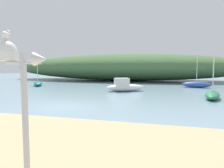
# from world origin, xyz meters

# --- Properties ---
(ground_plane) EXTENTS (120.00, 120.00, 0.00)m
(ground_plane) POSITION_xyz_m (0.00, 0.00, 0.00)
(ground_plane) COLOR #7A99A8
(distant_hill) EXTENTS (47.20, 14.44, 5.16)m
(distant_hill) POSITION_xyz_m (-1.68, 26.62, 2.58)
(distant_hill) COLOR #476B3D
(distant_hill) RESTS_ON ground
(mast_structure) EXTENTS (1.12, 0.44, 2.86)m
(mast_structure) POSITION_xyz_m (3.50, -8.39, 2.50)
(mast_structure) COLOR silver
(mast_structure) RESTS_ON beach_sand
(seagull_on_radar) EXTENTS (0.16, 0.31, 0.22)m
(seagull_on_radar) POSITION_xyz_m (3.32, -8.38, 3.19)
(seagull_on_radar) COLOR orange
(seagull_on_radar) RESTS_ON mast_structure
(sailboat_east_reach) EXTENTS (3.57, 1.67, 3.90)m
(sailboat_east_reach) POSITION_xyz_m (10.24, 15.01, 0.39)
(sailboat_east_reach) COLOR #2D4C9E
(sailboat_east_reach) RESTS_ON ground
(motorboat_mid_channel) EXTENTS (4.34, 3.16, 1.42)m
(motorboat_mid_channel) POSITION_xyz_m (2.22, 8.88, 0.53)
(motorboat_mid_channel) COLOR white
(motorboat_mid_channel) RESTS_ON ground
(sailboat_near_shore) EXTENTS (2.80, 3.47, 3.51)m
(sailboat_near_shore) POSITION_xyz_m (-10.61, 11.90, 0.32)
(sailboat_near_shore) COLOR teal
(sailboat_near_shore) RESTS_ON ground
(sailboat_inner_mooring) EXTENTS (1.86, 3.77, 3.65)m
(sailboat_inner_mooring) POSITION_xyz_m (10.12, 5.76, 0.32)
(sailboat_inner_mooring) COLOR #287A4C
(sailboat_inner_mooring) RESTS_ON ground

